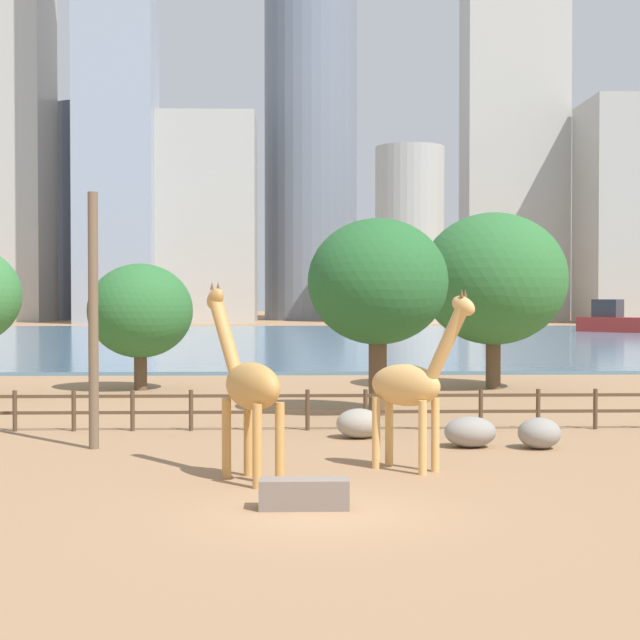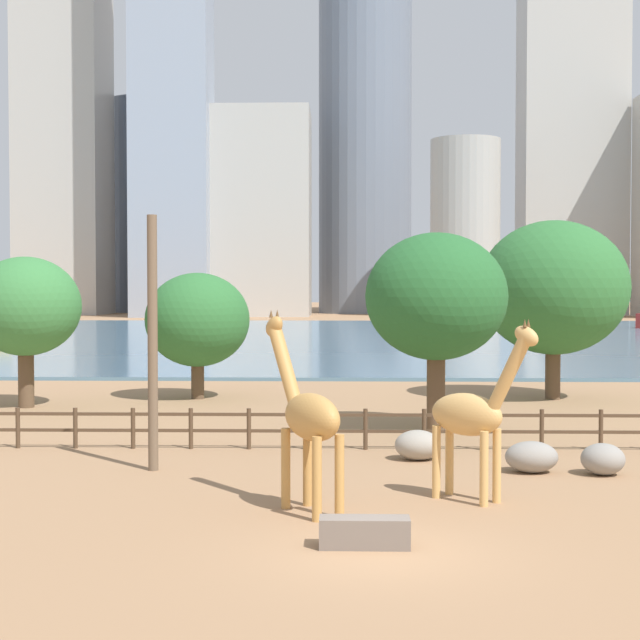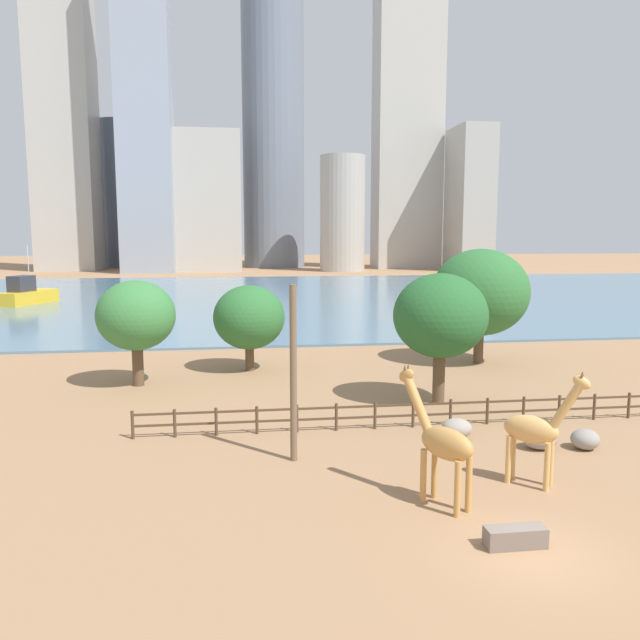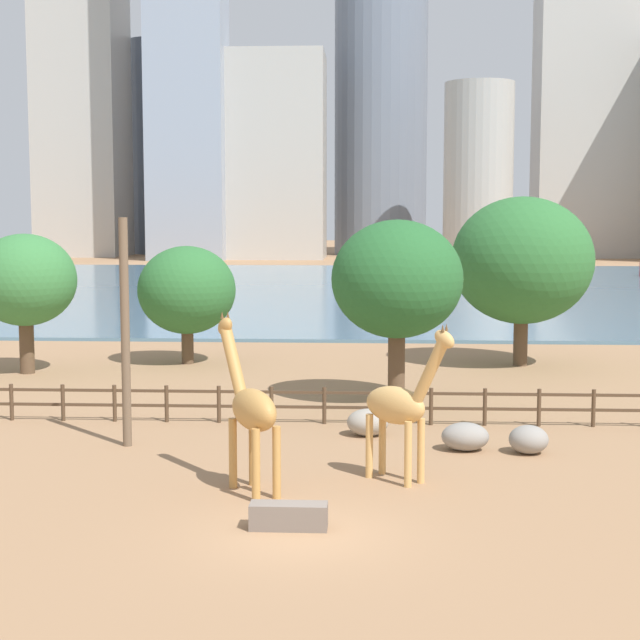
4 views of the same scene
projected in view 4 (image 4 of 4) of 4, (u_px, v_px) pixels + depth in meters
ground_plane at (357, 286)px, 101.67m from camera, size 400.00×400.00×0.00m
harbor_water at (357, 287)px, 98.68m from camera, size 180.00×86.00×0.20m
giraffe_tall at (400, 406)px, 26.50m from camera, size 2.61×2.39×4.43m
giraffe_companion at (251, 408)px, 25.53m from camera, size 2.23×3.11×4.62m
utility_pole at (125, 333)px, 30.49m from camera, size 0.28×0.28×7.17m
boulder_near_fence at (465, 437)px, 30.20m from camera, size 1.47×1.16×0.87m
boulder_by_pole at (368, 422)px, 32.24m from camera, size 1.37×1.19×0.89m
boulder_small at (529, 439)px, 29.81m from camera, size 1.20×1.16×0.87m
feeding_trough at (289, 516)px, 22.63m from camera, size 1.80×0.60×0.60m
enclosure_fence at (325, 403)px, 34.07m from camera, size 26.12×0.14×1.30m
tree_left_large at (187, 290)px, 47.80m from camera, size 4.78×4.78×5.78m
tree_center_broad at (522, 261)px, 46.99m from camera, size 6.79×6.79×8.16m
tree_right_tall at (25, 281)px, 44.73m from camera, size 4.69×4.69×6.43m
tree_left_small at (397, 280)px, 37.53m from camera, size 5.06×5.06×7.09m
skyline_tower_needle at (381, 33)px, 182.58m from camera, size 17.38×17.38×82.76m
skyline_block_central at (273, 157)px, 167.58m from camera, size 17.89×13.20×34.86m
skyline_tower_glass at (160, 149)px, 190.75m from camera, size 11.92×11.92×40.82m
skyline_block_left at (80, 16)px, 175.65m from camera, size 14.88×14.37×86.04m
skyline_tower_short at (478, 172)px, 160.95m from camera, size 11.41×11.41×28.97m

